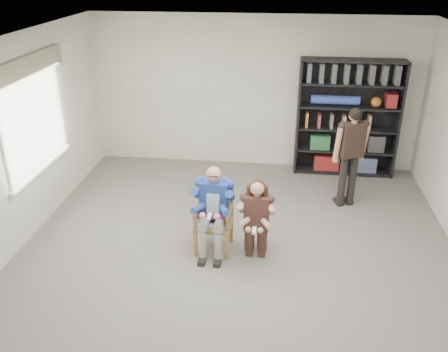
% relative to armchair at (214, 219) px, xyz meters
% --- Properties ---
extents(room_shell, '(6.00, 7.00, 2.80)m').
position_rel_armchair_xyz_m(room_shell, '(0.32, -0.44, 0.93)').
color(room_shell, beige).
rests_on(room_shell, ground).
extents(floor, '(6.00, 7.00, 0.01)m').
position_rel_armchair_xyz_m(floor, '(0.32, -0.44, -0.47)').
color(floor, slate).
rests_on(floor, ground).
extents(window_left, '(0.16, 2.00, 1.75)m').
position_rel_armchair_xyz_m(window_left, '(-2.63, 0.56, 1.16)').
color(window_left, white).
rests_on(window_left, room_shell).
extents(armchair, '(0.56, 0.54, 0.95)m').
position_rel_armchair_xyz_m(armchair, '(0.00, 0.00, 0.00)').
color(armchair, '#9D7942').
rests_on(armchair, floor).
extents(seated_man, '(0.55, 0.75, 1.23)m').
position_rel_armchair_xyz_m(seated_man, '(0.00, -0.00, 0.14)').
color(seated_man, navy).
rests_on(seated_man, floor).
extents(kneeling_woman, '(0.49, 0.77, 1.13)m').
position_rel_armchair_xyz_m(kneeling_woman, '(0.58, -0.12, 0.09)').
color(kneeling_woman, '#391F19').
rests_on(kneeling_woman, floor).
extents(bookshelf, '(1.80, 0.38, 2.10)m').
position_rel_armchair_xyz_m(bookshelf, '(2.02, 2.84, 0.58)').
color(bookshelf, black).
rests_on(bookshelf, floor).
extents(standing_man, '(0.58, 0.45, 1.65)m').
position_rel_armchair_xyz_m(standing_man, '(1.94, 1.53, 0.35)').
color(standing_man, black).
rests_on(standing_man, floor).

